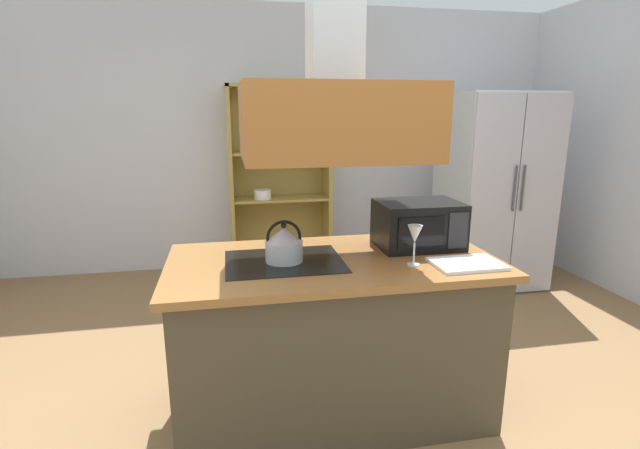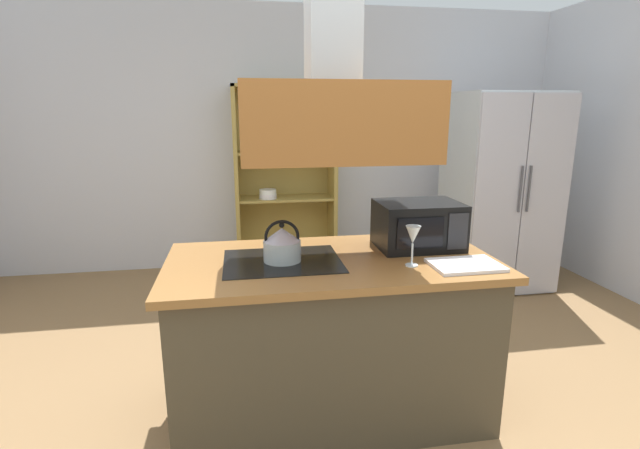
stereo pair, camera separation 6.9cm
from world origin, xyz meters
TOP-DOWN VIEW (x-y plane):
  - ground_plane at (0.00, 0.00)m, footprint 7.80×7.80m
  - wall_back at (0.00, 3.00)m, footprint 6.00×0.12m
  - kitchen_island at (-0.02, 0.24)m, footprint 1.72×0.88m
  - range_hood at (-0.01, 0.24)m, footprint 0.90×0.70m
  - refrigerator at (1.93, 1.94)m, footprint 0.90×0.77m
  - dish_cabinet at (-0.01, 2.78)m, footprint 1.04×0.40m
  - kettle at (-0.27, 0.24)m, footprint 0.19×0.19m
  - cutting_board at (0.62, -0.00)m, footprint 0.34×0.24m
  - microwave at (0.51, 0.37)m, footprint 0.46×0.35m
  - wine_glass_on_counter at (0.36, 0.06)m, footprint 0.08×0.08m

SIDE VIEW (x-z plane):
  - ground_plane at x=0.00m, z-range 0.00..0.00m
  - kitchen_island at x=-0.02m, z-range 0.00..0.90m
  - dish_cabinet at x=-0.01m, z-range -0.11..1.80m
  - refrigerator at x=1.93m, z-range 0.00..1.82m
  - cutting_board at x=0.62m, z-range 0.90..0.92m
  - kettle at x=-0.27m, z-range 0.88..1.10m
  - microwave at x=0.51m, z-range 0.90..1.16m
  - wine_glass_on_counter at x=0.36m, z-range 0.95..1.16m
  - wall_back at x=0.00m, z-range 0.00..2.70m
  - range_hood at x=-0.01m, z-range 1.09..2.36m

